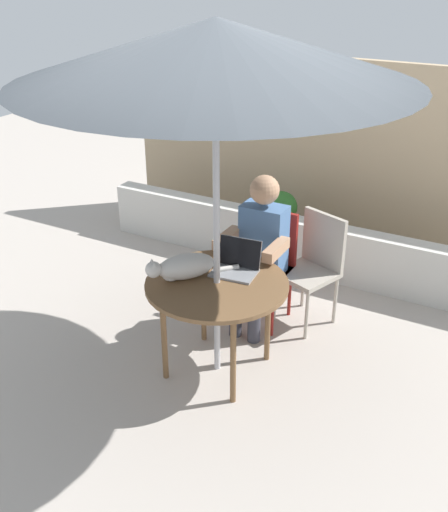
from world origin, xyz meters
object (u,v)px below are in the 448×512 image
object	(u,v)px
laptop	(237,262)
potted_plant_near_fence	(280,221)
person_seated	(259,246)
cat	(183,267)
patio_umbrella	(215,50)
patio_table	(217,290)
chair_occupied	(267,257)
chair_empty	(315,260)

from	to	relation	value
laptop	potted_plant_near_fence	xyz separation A→B (m)	(-0.39, 1.66, -0.41)
person_seated	cat	size ratio (longest dim) A/B	2.41
laptop	potted_plant_near_fence	size ratio (longest dim) A/B	0.49
laptop	potted_plant_near_fence	bearing A→B (deg)	103.22
patio_umbrella	patio_table	bearing A→B (deg)	0.00
chair_occupied	cat	world-z (taller)	chair_occupied
person_seated	cat	distance (m)	0.76
patio_table	laptop	world-z (taller)	laptop
patio_umbrella	person_seated	bearing A→B (deg)	90.00
patio_umbrella	person_seated	distance (m)	1.63
laptop	cat	distance (m)	0.38
chair_empty	potted_plant_near_fence	bearing A→B (deg)	126.91
patio_table	patio_umbrella	size ratio (longest dim) A/B	0.41
patio_table	person_seated	xyz separation A→B (m)	(0.00, 0.66, 0.05)
chair_occupied	laptop	xyz separation A→B (m)	(0.04, -0.61, 0.25)
patio_table	patio_umbrella	distance (m)	1.54
laptop	cat	size ratio (longest dim) A/B	0.63
patio_umbrella	chair_empty	size ratio (longest dim) A/B	2.65
patio_table	person_seated	world-z (taller)	person_seated
chair_empty	person_seated	bearing A→B (deg)	-140.27
potted_plant_near_fence	person_seated	bearing A→B (deg)	-73.98
patio_table	person_seated	distance (m)	0.66
chair_occupied	potted_plant_near_fence	world-z (taller)	chair_occupied
chair_empty	person_seated	world-z (taller)	person_seated
patio_umbrella	chair_occupied	distance (m)	1.85
patio_table	laptop	distance (m)	0.25
potted_plant_near_fence	chair_empty	bearing A→B (deg)	-53.09
chair_empty	patio_umbrella	bearing A→B (deg)	-110.02
chair_occupied	cat	bearing A→B (deg)	-104.50
chair_empty	laptop	distance (m)	0.83
patio_umbrella	person_seated	xyz separation A→B (m)	(0.00, 0.66, -1.49)
patio_umbrella	chair_empty	xyz separation A→B (m)	(0.34, 0.95, -1.66)
patio_table	chair_occupied	size ratio (longest dim) A/B	1.08
potted_plant_near_fence	laptop	bearing A→B (deg)	-76.78
laptop	person_seated	bearing A→B (deg)	95.41
patio_umbrella	chair_occupied	size ratio (longest dim) A/B	2.65
patio_umbrella	chair_empty	world-z (taller)	patio_umbrella
person_seated	laptop	distance (m)	0.46
cat	chair_empty	bearing A→B (deg)	60.42
potted_plant_near_fence	chair_occupied	bearing A→B (deg)	-71.72
laptop	chair_empty	bearing A→B (deg)	67.70
patio_table	patio_umbrella	bearing A→B (deg)	0.00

